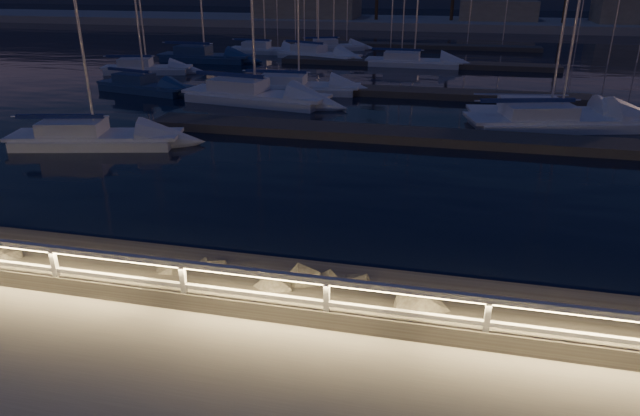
% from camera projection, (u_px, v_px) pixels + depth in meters
% --- Properties ---
extents(ground, '(400.00, 400.00, 0.00)m').
position_uv_depth(ground, '(278.00, 318.00, 11.44)').
color(ground, '#9E9A8F').
rests_on(ground, ground).
extents(harbor_water, '(400.00, 440.00, 0.60)m').
position_uv_depth(harbor_water, '(409.00, 86.00, 39.89)').
color(harbor_water, black).
rests_on(harbor_water, ground).
extents(guard_rail, '(44.11, 0.12, 1.06)m').
position_uv_depth(guard_rail, '(273.00, 284.00, 11.16)').
color(guard_rail, silver).
rests_on(guard_rail, ground).
extents(riprap, '(35.92, 2.58, 1.37)m').
position_uv_depth(riprap, '(441.00, 309.00, 12.11)').
color(riprap, '#686459').
rests_on(riprap, ground).
extents(floating_docks, '(22.00, 36.00, 0.40)m').
position_uv_depth(floating_docks, '(411.00, 75.00, 40.83)').
color(floating_docks, '#4F4842').
rests_on(floating_docks, ground).
extents(far_shore, '(160.00, 14.00, 5.20)m').
position_uv_depth(far_shore, '(435.00, 20.00, 77.96)').
color(far_shore, '#9E9A8F').
rests_on(far_shore, ground).
extents(sailboat_a, '(6.75, 3.34, 11.15)m').
position_uv_depth(sailboat_a, '(143.00, 85.00, 35.98)').
color(sailboat_a, navy).
rests_on(sailboat_a, ground).
extents(sailboat_b, '(7.54, 3.79, 12.38)m').
position_uv_depth(sailboat_b, '(91.00, 136.00, 24.80)').
color(sailboat_b, silver).
rests_on(sailboat_b, ground).
extents(sailboat_c, '(8.30, 3.57, 13.65)m').
position_uv_depth(sailboat_c, '(545.00, 113.00, 28.88)').
color(sailboat_c, silver).
rests_on(sailboat_c, ground).
extents(sailboat_e, '(6.72, 3.41, 11.09)m').
position_uv_depth(sailboat_e, '(145.00, 68.00, 42.47)').
color(sailboat_e, silver).
rests_on(sailboat_e, ground).
extents(sailboat_f, '(8.92, 3.92, 14.71)m').
position_uv_depth(sailboat_f, '(252.00, 94.00, 32.95)').
color(sailboat_f, silver).
rests_on(sailboat_f, ground).
extents(sailboat_g, '(7.73, 2.79, 12.87)m').
position_uv_depth(sailboat_g, '(296.00, 86.00, 35.85)').
color(sailboat_g, silver).
rests_on(sailboat_g, ground).
extents(sailboat_h, '(9.24, 4.86, 15.06)m').
position_uv_depth(sailboat_h, '(555.00, 119.00, 27.61)').
color(sailboat_h, silver).
rests_on(sailboat_h, ground).
extents(sailboat_i, '(7.88, 2.46, 13.42)m').
position_uv_depth(sailboat_i, '(203.00, 56.00, 48.02)').
color(sailboat_i, navy).
rests_on(sailboat_i, ground).
extents(sailboat_j, '(6.74, 2.15, 11.41)m').
position_uv_depth(sailboat_j, '(263.00, 49.00, 52.87)').
color(sailboat_j, silver).
rests_on(sailboat_j, ground).
extents(sailboat_k, '(7.74, 2.50, 13.02)m').
position_uv_depth(sailboat_k, '(411.00, 61.00, 45.79)').
color(sailboat_k, silver).
rests_on(sailboat_k, ground).
extents(sailboat_m, '(6.35, 4.01, 10.59)m').
position_uv_depth(sailboat_m, '(332.00, 46.00, 54.94)').
color(sailboat_m, silver).
rests_on(sailboat_m, ground).
extents(sailboat_n, '(7.91, 4.71, 13.07)m').
position_uv_depth(sailboat_n, '(316.00, 54.00, 49.43)').
color(sailboat_n, silver).
rests_on(sailboat_n, ground).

